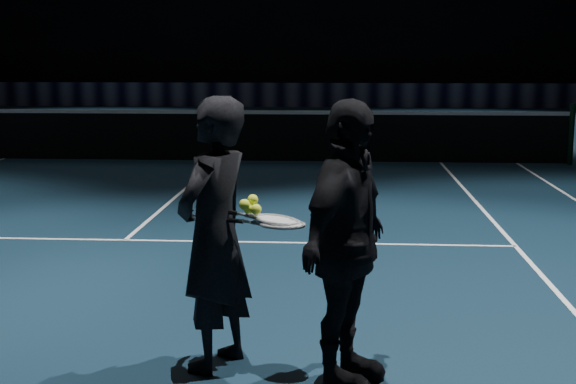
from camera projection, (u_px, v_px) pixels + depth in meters
name	position (u px, v px, depth m)	size (l,w,h in m)	color
floor	(217.00, 161.00, 14.86)	(36.00, 36.00, 0.00)	black
court_lines	(217.00, 161.00, 14.86)	(10.98, 23.78, 0.01)	white
net_post_right	(571.00, 134.00, 14.34)	(0.10, 0.10, 1.10)	black
net_mesh	(217.00, 137.00, 14.78)	(12.80, 0.02, 0.86)	black
net_tape	(217.00, 112.00, 14.70)	(12.80, 0.03, 0.07)	white
sponsor_backdrop	(281.00, 95.00, 30.02)	(22.00, 0.15, 0.90)	black
player_a	(214.00, 235.00, 4.98)	(0.63, 0.41, 1.72)	black
player_b	(346.00, 245.00, 4.70)	(1.01, 0.42, 1.72)	black
racket_lower	(282.00, 224.00, 4.82)	(0.68, 0.22, 0.03)	black
racket_upper	(277.00, 220.00, 4.87)	(0.68, 0.22, 0.03)	black
tennis_balls	(252.00, 206.00, 4.87)	(0.12, 0.10, 0.12)	yellow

